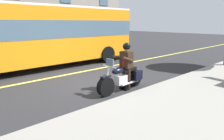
% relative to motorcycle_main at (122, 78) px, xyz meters
% --- Properties ---
extents(ground_plane, '(80.00, 80.00, 0.00)m').
position_rel_motorcycle_main_xyz_m(ground_plane, '(0.18, -1.34, -0.45)').
color(ground_plane, '#28282B').
extents(sidewalk_curb, '(60.00, 5.00, 0.15)m').
position_rel_motorcycle_main_xyz_m(sidewalk_curb, '(0.18, 3.16, -0.38)').
color(sidewalk_curb, gray).
rests_on(sidewalk_curb, ground_plane).
extents(lane_center_stripe, '(60.00, 0.16, 0.01)m').
position_rel_motorcycle_main_xyz_m(lane_center_stripe, '(0.18, -3.34, -0.45)').
color(lane_center_stripe, '#E5DB4C').
rests_on(lane_center_stripe, ground_plane).
extents(motorcycle_main, '(2.22, 0.67, 1.26)m').
position_rel_motorcycle_main_xyz_m(motorcycle_main, '(0.00, 0.00, 0.00)').
color(motorcycle_main, black).
rests_on(motorcycle_main, ground_plane).
extents(rider_main, '(0.64, 0.57, 1.74)m').
position_rel_motorcycle_main_xyz_m(rider_main, '(-0.19, -0.01, 0.58)').
color(rider_main, black).
rests_on(rider_main, ground_plane).
extents(bus_near, '(11.05, 2.70, 3.30)m').
position_rel_motorcycle_main_xyz_m(bus_near, '(0.52, -5.57, 1.42)').
color(bus_near, orange).
rests_on(bus_near, ground_plane).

